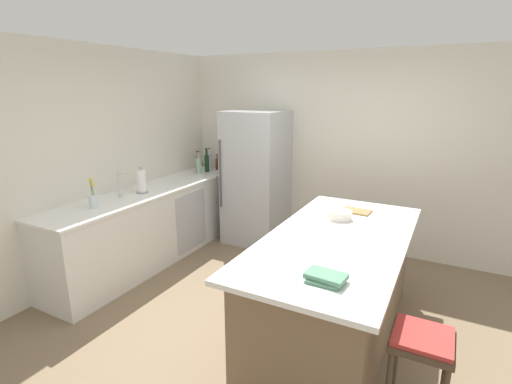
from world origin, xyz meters
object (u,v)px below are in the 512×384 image
Objects in this scene: refrigerator at (256,178)px; flower_vase at (93,199)px; paper_towel_roll at (142,182)px; wine_bottle at (207,162)px; syrup_bottle at (218,164)px; bar_stool at (421,353)px; soda_bottle at (210,161)px; kitchen_island at (335,286)px; sink_faucet at (120,183)px; vinegar_bottle at (197,164)px; gin_bottle at (199,165)px; cookbook_stack at (326,277)px; cutting_board at (356,211)px; mixing_bowl at (340,215)px.

flower_vase is at bearing -112.09° from refrigerator.
wine_bottle reaches higher than paper_towel_roll.
bar_stool is at bearing -38.88° from syrup_bottle.
kitchen_island is at bearing -34.87° from soda_bottle.
sink_faucet is at bearing -91.84° from soda_bottle.
soda_bottle is 1.06× the size of vinegar_bottle.
gin_bottle is (-3.21, 2.16, 0.49)m from bar_stool.
cookbook_stack is (2.61, -1.07, -0.10)m from paper_towel_roll.
refrigerator is 2.20m from flower_vase.
soda_bottle is at bearing -135.62° from syrup_bottle.
flower_vase is at bearing -89.48° from soda_bottle.
gin_bottle is (0.10, -0.09, -0.00)m from vinegar_bottle.
refrigerator is at bearing -5.94° from soda_bottle.
flower_vase reaches higher than cutting_board.
bar_stool is 4.03m from vinegar_bottle.
refrigerator is 0.83m from wine_bottle.
refrigerator is 7.67× the size of syrup_bottle.
cookbook_stack is at bearing -40.52° from vinegar_bottle.
cutting_board is at bearing 117.95° from bar_stool.
syrup_bottle is at bearing 85.44° from sink_faucet.
syrup_bottle is 0.21m from wine_bottle.
refrigerator is 5.46× the size of soda_bottle.
wine_bottle reaches higher than flower_vase.
sink_faucet is 1.41m from gin_bottle.
sink_faucet is 1.25× the size of syrup_bottle.
gin_bottle reaches higher than flower_vase.
paper_towel_roll is 0.99× the size of vinegar_bottle.
bar_stool is 2.12× the size of gin_bottle.
vinegar_bottle is (-0.11, -0.08, -0.01)m from wine_bottle.
kitchen_island is 2.92m from gin_bottle.
paper_towel_roll reaches higher than cookbook_stack.
wine_bottle reaches higher than sink_faucet.
paper_towel_roll is 1.33m from wine_bottle.
flower_vase is 2.50m from mixing_bowl.
mixing_bowl reaches higher than cutting_board.
flower_vase is 2.01m from wine_bottle.
kitchen_island is 7.55× the size of sink_faucet.
sink_faucet is at bearing -93.03° from wine_bottle.
soda_bottle is 2.65m from cutting_board.
wine_bottle is at bearing 137.31° from cookbook_stack.
refrigerator is at bearing 150.60° from cutting_board.
flower_vase is 2.13m from soda_bottle.
gin_bottle is at bearing 149.73° from kitchen_island.
paper_towel_roll is 1.53m from syrup_bottle.
sink_faucet is 1.58m from wine_bottle.
cutting_board is (-0.17, 1.52, -0.02)m from cookbook_stack.
mixing_bowl is at bearing -22.89° from gin_bottle.
bar_stool is 3.90m from gin_bottle.
cutting_board is at bearing 10.40° from paper_towel_roll.
flower_vase is 2.21m from syrup_bottle.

